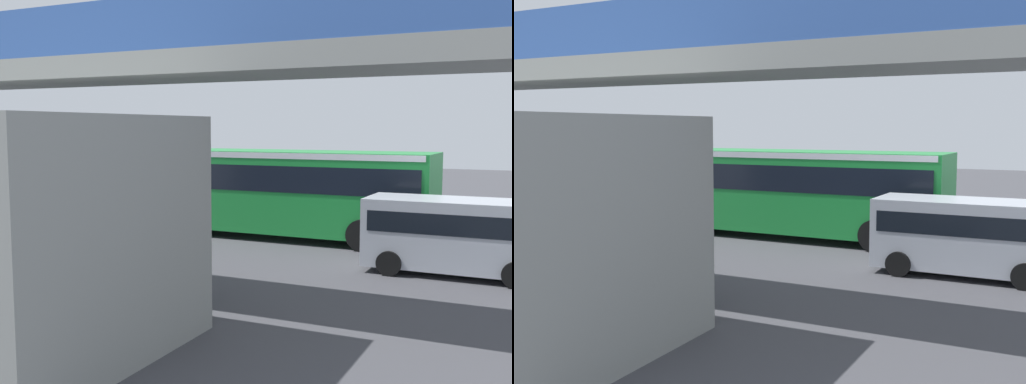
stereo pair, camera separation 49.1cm
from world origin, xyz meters
The scene contains 11 objects.
ground centered at (0.00, 0.00, 0.00)m, with size 80.00×80.00×0.00m, color #424247.
city_bus centered at (-0.62, 1.18, 1.88)m, with size 11.54×2.85×3.15m.
parked_van centered at (-7.46, 4.40, 1.18)m, with size 4.80×2.17×2.05m.
pedestrian centered at (9.00, -1.39, 0.89)m, with size 0.38×0.38×1.79m.
traffic_sign centered at (3.17, -3.54, 1.89)m, with size 0.08×0.60×2.80m.
lane_dash_leftmost centered at (-8.00, -3.45, 0.00)m, with size 2.00×0.20×0.01m, color silver.
lane_dash_left centered at (-4.00, -3.45, 0.00)m, with size 2.00×0.20×0.01m, color silver.
lane_dash_centre centered at (0.00, -3.45, 0.00)m, with size 2.00×0.20×0.01m, color silver.
lane_dash_right centered at (4.00, -3.45, 0.00)m, with size 2.00×0.20×0.01m, color silver.
lane_dash_rightmost centered at (8.00, -3.45, 0.00)m, with size 2.00×0.20×0.01m, color silver.
pedestrian_overpass centered at (0.00, 9.70, 4.95)m, with size 28.39×2.60×6.68m.
Camera 2 is at (-10.16, 21.56, 4.00)m, focal length 43.62 mm.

